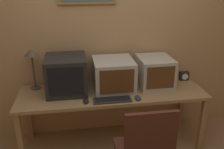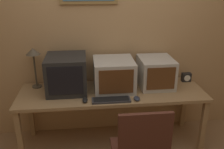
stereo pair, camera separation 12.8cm
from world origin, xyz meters
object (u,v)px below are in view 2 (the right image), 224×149
desk_clock (186,77)px  desk_lamp (33,56)px  mouse_far_corner (85,100)px  keyboard_main (111,100)px  monitor_center (114,75)px  mouse_near_keyboard (137,98)px  monitor_right (156,72)px  monitor_left (67,74)px

desk_clock → desk_lamp: size_ratio=0.24×
mouse_far_corner → desk_lamp: bearing=142.0°
keyboard_main → desk_clock: desk_clock is taller
monitor_center → desk_clock: size_ratio=4.17×
mouse_near_keyboard → mouse_far_corner: 0.56m
monitor_right → desk_lamp: size_ratio=0.93×
monitor_right → mouse_far_corner: size_ratio=3.90×
monitor_left → keyboard_main: bearing=-34.2°
monitor_right → desk_lamp: desk_lamp is taller
mouse_far_corner → desk_lamp: desk_lamp is taller
monitor_center → desk_lamp: (-0.91, 0.15, 0.21)m
monitor_left → monitor_center: bearing=-1.4°
keyboard_main → desk_lamp: 1.04m
desk_clock → keyboard_main: bearing=-156.5°
monitor_left → monitor_center: monitor_left is taller
keyboard_main → mouse_near_keyboard: bearing=-0.7°
monitor_right → desk_clock: bearing=10.9°
monitor_left → mouse_near_keyboard: 0.84m
monitor_left → desk_clock: bearing=4.3°
monitor_center → mouse_far_corner: size_ratio=4.12×
monitor_right → mouse_near_keyboard: (-0.30, -0.36, -0.16)m
keyboard_main → mouse_near_keyboard: size_ratio=3.75×
keyboard_main → desk_clock: 1.09m
monitor_left → mouse_far_corner: 0.41m
monitor_center → keyboard_main: bearing=-101.5°
mouse_near_keyboard → mouse_far_corner: size_ratio=0.95×
monitor_center → mouse_far_corner: (-0.34, -0.29, -0.16)m
monitor_left → monitor_center: (0.54, -0.01, -0.03)m
mouse_far_corner → desk_lamp: size_ratio=0.24×
monitor_right → mouse_far_corner: bearing=-158.5°
mouse_far_corner → desk_clock: desk_clock is taller
monitor_center → keyboard_main: (-0.06, -0.31, -0.17)m
monitor_center → mouse_near_keyboard: bearing=-55.6°
monitor_left → mouse_near_keyboard: (0.75, -0.33, -0.19)m
monitor_center → monitor_right: monitor_center is taller
desk_clock → mouse_near_keyboard: bearing=-148.8°
keyboard_main → mouse_near_keyboard: (0.28, -0.00, 0.00)m
monitor_left → mouse_far_corner: monitor_left is taller
monitor_left → desk_clock: (1.48, 0.11, -0.15)m
mouse_near_keyboard → mouse_far_corner: (-0.56, 0.02, 0.00)m
monitor_right → mouse_far_corner: monitor_right is taller
monitor_left → mouse_far_corner: size_ratio=4.09×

